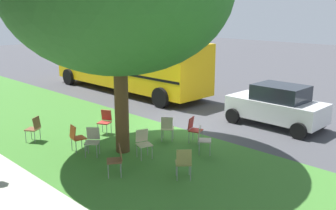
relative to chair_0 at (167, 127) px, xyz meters
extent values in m
plane|color=#424247|center=(0.80, -1.59, -0.52)|extent=(80.00, 80.00, 0.00)
cube|color=#3D752D|center=(0.80, 1.61, -0.52)|extent=(48.00, 6.00, 0.01)
cylinder|color=brown|center=(0.31, 1.72, 1.18)|extent=(0.44, 0.44, 3.40)
cube|color=beige|center=(0.05, -0.06, -0.08)|extent=(0.58, 0.57, 0.04)
cube|color=beige|center=(-0.07, 0.08, 0.16)|extent=(0.37, 0.31, 0.40)
cylinder|color=gray|center=(0.01, -0.30, -0.31)|extent=(0.02, 0.02, 0.42)
cylinder|color=gray|center=(0.29, -0.08, -0.31)|extent=(0.02, 0.02, 0.42)
cylinder|color=gray|center=(-0.20, -0.03, -0.31)|extent=(0.02, 0.02, 0.42)
cylinder|color=gray|center=(0.08, 0.19, -0.31)|extent=(0.02, 0.02, 0.42)
cube|color=olive|center=(-2.44, 1.84, -0.08)|extent=(0.58, 0.58, 0.04)
cube|color=olive|center=(-2.57, 1.96, 0.16)|extent=(0.33, 0.35, 0.40)
cylinder|color=gray|center=(-2.43, 1.59, -0.31)|extent=(0.02, 0.02, 0.42)
cylinder|color=gray|center=(-2.19, 1.85, -0.31)|extent=(0.02, 0.02, 0.42)
cylinder|color=gray|center=(-2.69, 1.82, -0.31)|extent=(0.02, 0.02, 0.42)
cylinder|color=gray|center=(-2.44, 2.08, -0.31)|extent=(0.02, 0.02, 0.42)
cube|color=#C64C1E|center=(1.33, 2.70, -0.08)|extent=(0.48, 0.47, 0.04)
cube|color=#C64C1E|center=(1.36, 2.87, 0.16)|extent=(0.41, 0.15, 0.40)
cylinder|color=gray|center=(1.13, 2.56, -0.31)|extent=(0.02, 0.02, 0.42)
cylinder|color=gray|center=(1.48, 2.50, -0.31)|extent=(0.02, 0.02, 0.42)
cylinder|color=gray|center=(1.18, 2.89, -0.31)|extent=(0.02, 0.02, 0.42)
cylinder|color=gray|center=(1.54, 2.83, -0.31)|extent=(0.02, 0.02, 0.42)
cube|color=brown|center=(3.28, 3.30, -0.08)|extent=(0.57, 0.57, 0.04)
cube|color=brown|center=(3.13, 3.20, 0.16)|extent=(0.29, 0.38, 0.40)
cylinder|color=gray|center=(3.52, 3.24, -0.31)|extent=(0.02, 0.02, 0.42)
cylinder|color=gray|center=(3.32, 3.54, -0.31)|extent=(0.02, 0.02, 0.42)
cylinder|color=gray|center=(3.24, 3.05, -0.31)|extent=(0.02, 0.02, 0.42)
cylinder|color=gray|center=(3.04, 3.35, -0.31)|extent=(0.02, 0.02, 0.42)
cube|color=beige|center=(-0.62, 1.62, -0.08)|extent=(0.51, 0.52, 0.04)
cube|color=beige|center=(-0.45, 1.56, 0.16)|extent=(0.21, 0.41, 0.40)
cylinder|color=gray|center=(-0.73, 1.84, -0.31)|extent=(0.02, 0.02, 0.42)
cylinder|color=gray|center=(-0.84, 1.50, -0.31)|extent=(0.02, 0.02, 0.42)
cylinder|color=gray|center=(-0.41, 1.74, -0.31)|extent=(0.02, 0.02, 0.42)
cylinder|color=gray|center=(-0.52, 1.39, -0.31)|extent=(0.02, 0.02, 0.42)
cube|color=#B7332D|center=(2.15, 1.09, -0.08)|extent=(0.55, 0.54, 0.04)
cube|color=#B7332D|center=(2.23, 0.93, 0.16)|extent=(0.40, 0.25, 0.40)
cylinder|color=gray|center=(2.24, 1.32, -0.31)|extent=(0.02, 0.02, 0.42)
cylinder|color=gray|center=(1.91, 1.17, -0.31)|extent=(0.02, 0.02, 0.42)
cylinder|color=gray|center=(2.39, 1.02, -0.31)|extent=(0.02, 0.02, 0.42)
cylinder|color=gray|center=(2.06, 0.86, -0.31)|extent=(0.02, 0.02, 0.42)
cube|color=#ADA393|center=(-1.69, 0.02, -0.08)|extent=(0.58, 0.58, 0.04)
cube|color=#ADA393|center=(-1.55, 0.13, 0.16)|extent=(0.32, 0.36, 0.40)
cylinder|color=gray|center=(-1.94, 0.05, -0.31)|extent=(0.02, 0.02, 0.42)
cylinder|color=gray|center=(-1.71, -0.23, -0.31)|extent=(0.02, 0.02, 0.42)
cylinder|color=gray|center=(-1.67, 0.27, -0.31)|extent=(0.02, 0.02, 0.42)
cylinder|color=gray|center=(-1.45, -0.01, -0.31)|extent=(0.02, 0.02, 0.42)
cube|color=#ADA393|center=(0.67, 2.63, -0.08)|extent=(0.58, 0.58, 0.04)
cube|color=#ADA393|center=(0.79, 2.50, 0.16)|extent=(0.36, 0.33, 0.40)
cylinder|color=gray|center=(0.69, 2.88, -0.31)|extent=(0.02, 0.02, 0.42)
cylinder|color=gray|center=(0.42, 2.64, -0.31)|extent=(0.02, 0.02, 0.42)
cylinder|color=gray|center=(0.92, 2.62, -0.31)|extent=(0.02, 0.02, 0.42)
cylinder|color=gray|center=(0.65, 2.38, -0.31)|extent=(0.02, 0.02, 0.42)
cube|color=brown|center=(-1.00, 3.05, -0.08)|extent=(0.57, 0.57, 0.04)
cube|color=brown|center=(-1.10, 2.91, 0.16)|extent=(0.37, 0.30, 0.40)
cylinder|color=gray|center=(-0.75, 3.09, -0.31)|extent=(0.02, 0.02, 0.42)
cylinder|color=gray|center=(-1.04, 3.29, -0.31)|extent=(0.02, 0.02, 0.42)
cylinder|color=gray|center=(-0.95, 2.81, -0.31)|extent=(0.02, 0.02, 0.42)
cylinder|color=gray|center=(-1.24, 3.02, -0.31)|extent=(0.02, 0.02, 0.42)
cube|color=#B7332D|center=(-0.81, -0.56, -0.08)|extent=(0.51, 0.53, 0.04)
cube|color=#B7332D|center=(-0.64, -0.50, 0.16)|extent=(0.21, 0.41, 0.40)
cylinder|color=gray|center=(-1.03, -0.44, -0.31)|extent=(0.02, 0.02, 0.42)
cylinder|color=gray|center=(-0.92, -0.79, -0.31)|extent=(0.02, 0.02, 0.42)
cylinder|color=gray|center=(-0.71, -0.34, -0.31)|extent=(0.02, 0.02, 0.42)
cylinder|color=gray|center=(-0.59, -0.68, -0.31)|extent=(0.02, 0.02, 0.42)
cube|color=silver|center=(-1.74, -4.25, 0.16)|extent=(3.70, 1.64, 0.76)
cube|color=#1E232B|center=(-1.89, -4.25, 0.81)|extent=(1.90, 1.44, 0.64)
cylinder|color=black|center=(-0.34, -3.38, -0.22)|extent=(0.60, 0.18, 0.60)
cylinder|color=black|center=(-0.34, -5.12, -0.22)|extent=(0.60, 0.18, 0.60)
cylinder|color=black|center=(-3.14, -3.38, -0.22)|extent=(0.60, 0.18, 0.60)
cylinder|color=black|center=(-3.14, -5.12, -0.22)|extent=(0.60, 0.18, 0.60)
cube|color=yellow|center=(7.49, -4.33, 1.11)|extent=(10.40, 2.44, 2.50)
cube|color=black|center=(7.49, -4.33, 0.76)|extent=(10.30, 2.46, 0.12)
cube|color=black|center=(7.49, -4.33, 2.01)|extent=(10.30, 2.46, 0.56)
cylinder|color=black|center=(11.49, -3.07, -0.04)|extent=(0.96, 0.28, 0.96)
cylinder|color=black|center=(11.49, -5.59, -0.04)|extent=(0.96, 0.28, 0.96)
cylinder|color=black|center=(3.49, -3.07, -0.04)|extent=(0.96, 0.28, 0.96)
cylinder|color=black|center=(3.49, -5.59, -0.04)|extent=(0.96, 0.28, 0.96)
camera|label=1|loc=(-8.87, 8.91, 3.91)|focal=40.79mm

